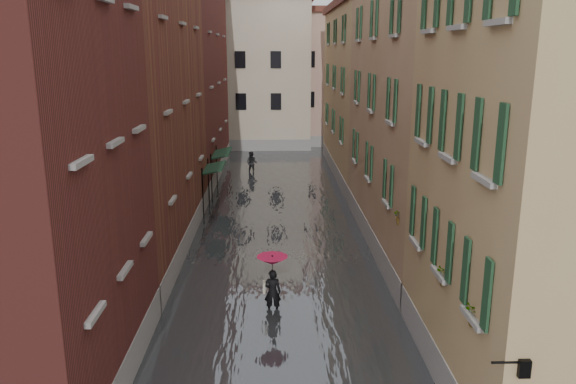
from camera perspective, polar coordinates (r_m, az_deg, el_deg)
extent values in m
plane|color=#545557|center=(17.42, -0.57, -15.69)|extent=(120.00, 120.00, 0.00)
cube|color=#474A4E|center=(29.40, -0.98, -2.84)|extent=(10.00, 60.00, 0.20)
cube|color=brown|center=(25.17, -17.26, 7.98)|extent=(6.00, 14.00, 12.50)
cube|color=maroon|center=(39.74, -11.53, 11.41)|extent=(6.00, 16.00, 14.00)
cube|color=tan|center=(15.26, 26.82, 1.59)|extent=(6.00, 8.00, 11.50)
cube|color=tan|center=(25.28, 15.31, 8.70)|extent=(6.00, 14.00, 13.00)
cube|color=tan|center=(39.89, 9.09, 9.73)|extent=(6.00, 16.00, 11.50)
cube|color=beige|center=(53.24, -4.56, 11.71)|extent=(12.00, 9.00, 13.00)
cube|color=tan|center=(55.54, 5.05, 11.28)|extent=(10.00, 9.00, 12.00)
cube|color=#173321|center=(30.70, -7.49, 2.49)|extent=(1.09, 2.73, 0.31)
cylinder|color=black|center=(29.69, -8.64, -0.23)|extent=(0.06, 0.06, 2.80)
cylinder|color=black|center=(32.33, -8.06, 0.97)|extent=(0.06, 0.06, 2.80)
cube|color=#173321|center=(35.08, -6.75, 3.96)|extent=(1.09, 3.25, 0.31)
cylinder|color=black|center=(33.76, -7.78, 1.54)|extent=(0.06, 0.06, 2.80)
cylinder|color=black|center=(36.93, -7.25, 2.63)|extent=(0.06, 0.06, 2.80)
cylinder|color=black|center=(11.50, 21.40, -15.82)|extent=(0.60, 0.05, 0.05)
cube|color=black|center=(11.67, 22.77, -16.08)|extent=(0.22, 0.22, 0.35)
cube|color=beige|center=(11.67, 22.77, -16.08)|extent=(0.14, 0.14, 0.24)
cube|color=brown|center=(12.97, 18.66, -11.81)|extent=(0.22, 0.85, 0.18)
imported|color=#265926|center=(12.80, 18.81, -10.11)|extent=(0.59, 0.51, 0.66)
cube|color=brown|center=(14.83, 15.85, -8.26)|extent=(0.22, 0.85, 0.18)
imported|color=#265926|center=(14.67, 15.96, -6.74)|extent=(0.59, 0.51, 0.66)
cube|color=brown|center=(19.46, 11.50, -2.63)|extent=(0.22, 0.85, 0.18)
imported|color=#265926|center=(19.35, 11.56, -1.44)|extent=(0.59, 0.51, 0.66)
imported|color=black|center=(19.18, -1.58, -10.11)|extent=(0.58, 0.39, 1.59)
cube|color=beige|center=(19.17, -2.43, -9.63)|extent=(0.08, 0.30, 0.38)
cylinder|color=black|center=(18.96, -1.59, -8.58)|extent=(0.02, 0.02, 1.00)
cone|color=#A60B33|center=(18.75, -1.60, -6.97)|extent=(1.06, 1.06, 0.28)
imported|color=black|center=(40.61, -3.71, 2.94)|extent=(0.96, 0.83, 1.67)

